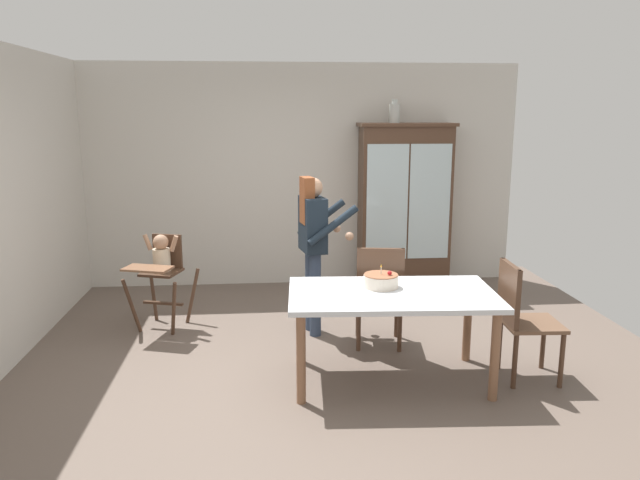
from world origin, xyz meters
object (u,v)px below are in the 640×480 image
Objects in this scene: high_chair_with_toddler at (161,264)px; birthday_cake at (381,281)px; dining_chair_right_end at (520,313)px; adult_person at (314,236)px; dining_chair_far_side at (379,289)px; dining_table at (392,303)px; ceramic_vase at (394,113)px; china_cabinet at (404,206)px.

birthday_cake is at bearing -15.75° from high_chair_with_toddler.
birthday_cake is at bearing 83.02° from dining_chair_right_end.
adult_person is 1.59× the size of dining_chair_far_side.
dining_table is 1.03m from dining_chair_right_end.
adult_person reaches higher than birthday_cake.
ceramic_vase is at bearing -45.23° from adult_person.
ceramic_vase is 0.28× the size of dining_chair_right_end.
adult_person is 1.29m from dining_table.
dining_chair_right_end reaches higher than dining_table.
china_cabinet is at bearing 75.35° from dining_table.
dining_chair_right_end is (3.04, -1.47, -0.10)m from high_chair_with_toddler.
adult_person is 5.47× the size of birthday_cake.
dining_chair_far_side is at bearing -139.26° from adult_person.
ceramic_vase is 0.18× the size of adult_person.
adult_person is at bearing 115.09° from birthday_cake.
china_cabinet is 2.08× the size of dining_chair_right_end.
dining_chair_right_end is at bearing -8.45° from high_chair_with_toddler.
high_chair_with_toddler is 2.33m from birthday_cake.
dining_chair_right_end is (1.09, -0.20, -0.24)m from birthday_cake.
ceramic_vase reaches higher than dining_table.
dining_chair_far_side is at bearing 80.08° from birthday_cake.
china_cabinet reaches higher than high_chair_with_toddler.
dining_chair_far_side is at bearing -104.61° from ceramic_vase.
adult_person is 0.92× the size of dining_table.
china_cabinet is 2.80m from dining_chair_right_end.
china_cabinet is at bearing 73.24° from birthday_cake.
china_cabinet reaches higher than dining_chair_far_side.
dining_chair_far_side is at bearing 87.45° from dining_table.
dining_chair_far_side is (-0.52, -2.01, -1.56)m from ceramic_vase.
china_cabinet is 2.10× the size of high_chair_with_toddler.
high_chair_with_toddler is at bearing 145.05° from dining_table.
high_chair_with_toddler is 0.99× the size of dining_chair_right_end.
dining_chair_right_end is (1.56, -1.19, -0.41)m from adult_person.
dining_chair_right_end reaches higher than high_chair_with_toddler.
dining_table is 0.69m from dining_chair_far_side.
high_chair_with_toddler is at bearing -154.82° from china_cabinet.
high_chair_with_toddler is at bearing 67.56° from dining_chair_right_end.
high_chair_with_toddler is 0.99× the size of dining_chair_far_side.
dining_chair_far_side is at bearing 56.70° from dining_chair_right_end.
dining_table is (0.53, -1.13, -0.32)m from adult_person.
birthday_cake is (-0.77, -2.55, -0.21)m from china_cabinet.
adult_person is (-1.08, -1.56, -1.14)m from ceramic_vase.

